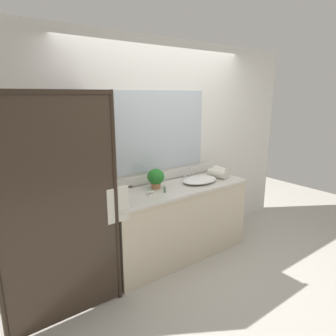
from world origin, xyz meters
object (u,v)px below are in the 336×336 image
(sink_basin, at_px, (199,180))
(amenity_bottle_body_wash, at_px, (165,189))
(faucet, at_px, (190,175))
(potted_plant, at_px, (156,177))
(rolled_towel_near_edge, at_px, (220,171))
(rolled_towel_middle, at_px, (217,174))
(amenity_bottle_conditioner, at_px, (127,190))
(soap_dish, at_px, (151,193))
(amenity_bottle_lotion, at_px, (128,196))

(sink_basin, height_order, amenity_bottle_body_wash, amenity_bottle_body_wash)
(faucet, height_order, amenity_bottle_body_wash, faucet)
(potted_plant, bearing_deg, rolled_towel_near_edge, -3.67)
(rolled_towel_near_edge, relative_size, rolled_towel_middle, 0.99)
(faucet, relative_size, amenity_bottle_conditioner, 1.81)
(soap_dish, bearing_deg, amenity_bottle_lotion, 176.95)
(amenity_bottle_lotion, relative_size, amenity_bottle_conditioner, 0.86)
(sink_basin, bearing_deg, rolled_towel_middle, 1.99)
(sink_basin, bearing_deg, amenity_bottle_body_wash, -174.69)
(potted_plant, distance_m, amenity_bottle_conditioner, 0.38)
(amenity_bottle_body_wash, bearing_deg, sink_basin, 5.31)
(rolled_towel_near_edge, bearing_deg, rolled_towel_middle, -153.99)
(amenity_bottle_body_wash, height_order, rolled_towel_middle, rolled_towel_middle)
(faucet, height_order, rolled_towel_middle, faucet)
(faucet, distance_m, amenity_bottle_body_wash, 0.62)
(soap_dish, relative_size, amenity_bottle_conditioner, 1.04)
(faucet, bearing_deg, rolled_towel_middle, -28.62)
(rolled_towel_near_edge, bearing_deg, potted_plant, 176.33)
(faucet, xyz_separation_m, rolled_towel_near_edge, (0.44, -0.12, 0.00))
(sink_basin, relative_size, amenity_bottle_lotion, 5.74)
(potted_plant, distance_m, amenity_bottle_lotion, 0.47)
(faucet, xyz_separation_m, amenity_bottle_lotion, (-1.01, -0.19, -0.02))
(amenity_bottle_body_wash, xyz_separation_m, rolled_towel_near_edge, (1.01, 0.12, 0.02))
(soap_dish, distance_m, amenity_bottle_conditioner, 0.26)
(potted_plant, bearing_deg, rolled_towel_middle, -7.53)
(potted_plant, bearing_deg, sink_basin, -12.86)
(sink_basin, distance_m, rolled_towel_middle, 0.33)
(potted_plant, relative_size, amenity_bottle_lotion, 2.79)
(sink_basin, relative_size, potted_plant, 2.06)
(soap_dish, height_order, amenity_bottle_lotion, amenity_bottle_lotion)
(amenity_bottle_body_wash, bearing_deg, soap_dish, 166.83)
(potted_plant, xyz_separation_m, amenity_bottle_lotion, (-0.45, -0.13, -0.09))
(potted_plant, relative_size, rolled_towel_near_edge, 0.96)
(sink_basin, height_order, soap_dish, sink_basin)
(faucet, height_order, amenity_bottle_lotion, faucet)
(potted_plant, bearing_deg, amenity_bottle_lotion, -163.68)
(soap_dish, bearing_deg, faucet, 15.73)
(potted_plant, height_order, rolled_towel_middle, potted_plant)
(rolled_towel_near_edge, bearing_deg, amenity_bottle_conditioner, 176.40)
(rolled_towel_middle, bearing_deg, sink_basin, -178.01)
(amenity_bottle_lotion, bearing_deg, faucet, 10.66)
(sink_basin, xyz_separation_m, amenity_bottle_body_wash, (-0.57, -0.05, 0.00))
(potted_plant, xyz_separation_m, soap_dish, (-0.16, -0.15, -0.11))
(amenity_bottle_lotion, height_order, rolled_towel_middle, rolled_towel_middle)
(amenity_bottle_body_wash, height_order, rolled_towel_near_edge, rolled_towel_near_edge)
(faucet, bearing_deg, rolled_towel_near_edge, -15.88)
(potted_plant, height_order, amenity_bottle_lotion, potted_plant)
(amenity_bottle_lotion, xyz_separation_m, rolled_towel_near_edge, (1.45, 0.07, 0.02))
(soap_dish, relative_size, rolled_towel_middle, 0.41)
(amenity_bottle_body_wash, relative_size, rolled_towel_near_edge, 0.32)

